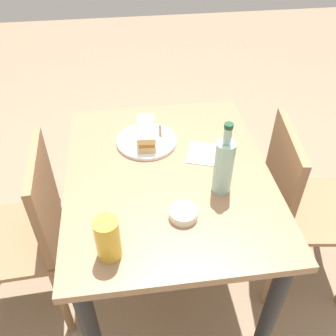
% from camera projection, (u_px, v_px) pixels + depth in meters
% --- Properties ---
extents(ground_plane, '(8.00, 8.00, 0.00)m').
position_uv_depth(ground_plane, '(168.00, 284.00, 1.90)').
color(ground_plane, '#8C755B').
extents(dining_table, '(0.95, 0.76, 0.77)m').
position_uv_depth(dining_table, '(168.00, 198.00, 1.49)').
color(dining_table, '#997251').
rests_on(dining_table, ground).
extents(chair_far, '(0.45, 0.45, 0.88)m').
position_uv_depth(chair_far, '(298.00, 203.00, 1.63)').
color(chair_far, '#936B47').
rests_on(chair_far, ground).
extents(chair_near, '(0.42, 0.42, 0.88)m').
position_uv_depth(chair_near, '(28.00, 231.00, 1.52)').
color(chair_near, '#936B47').
rests_on(chair_near, ground).
extents(plate_near, '(0.25, 0.25, 0.01)m').
position_uv_depth(plate_near, '(147.00, 141.00, 1.53)').
color(plate_near, white).
rests_on(plate_near, dining_table).
extents(baguette_sandwich_near, '(0.19, 0.08, 0.07)m').
position_uv_depth(baguette_sandwich_near, '(146.00, 133.00, 1.50)').
color(baguette_sandwich_near, '#DBB77A').
rests_on(baguette_sandwich_near, plate_near).
extents(knife_near, '(0.18, 0.03, 0.01)m').
position_uv_depth(knife_near, '(160.00, 137.00, 1.54)').
color(knife_near, silver).
rests_on(knife_near, plate_near).
extents(water_bottle, '(0.07, 0.07, 0.28)m').
position_uv_depth(water_bottle, '(224.00, 166.00, 1.25)').
color(water_bottle, '#99C6B7').
rests_on(water_bottle, dining_table).
extents(beer_glass, '(0.07, 0.07, 0.14)m').
position_uv_depth(beer_glass, '(108.00, 239.00, 1.07)').
color(beer_glass, gold).
rests_on(beer_glass, dining_table).
extents(olive_bowl, '(0.09, 0.09, 0.03)m').
position_uv_depth(olive_bowl, '(183.00, 214.00, 1.22)').
color(olive_bowl, silver).
rests_on(olive_bowl, dining_table).
extents(paper_napkin, '(0.18, 0.18, 0.00)m').
position_uv_depth(paper_napkin, '(206.00, 154.00, 1.48)').
color(paper_napkin, white).
rests_on(paper_napkin, dining_table).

